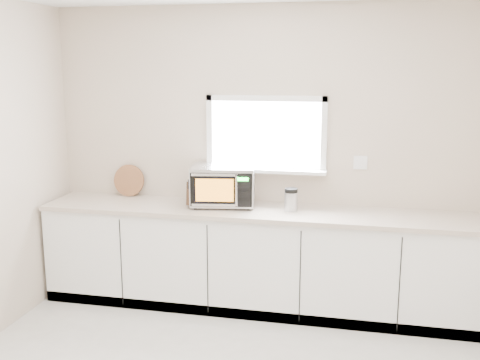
# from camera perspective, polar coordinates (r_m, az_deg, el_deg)

# --- Properties ---
(back_wall) EXTENTS (4.00, 0.17, 2.70)m
(back_wall) POSITION_cam_1_polar(r_m,az_deg,el_deg) (5.15, 2.66, 2.62)
(back_wall) COLOR #BAA894
(back_wall) RESTS_ON ground
(cabinets) EXTENTS (3.92, 0.60, 0.88)m
(cabinets) POSITION_cam_1_polar(r_m,az_deg,el_deg) (5.10, 1.98, -8.21)
(cabinets) COLOR white
(cabinets) RESTS_ON ground
(countertop) EXTENTS (3.92, 0.64, 0.04)m
(countertop) POSITION_cam_1_polar(r_m,az_deg,el_deg) (4.95, 2.00, -3.23)
(countertop) COLOR beige
(countertop) RESTS_ON cabinets
(microwave) EXTENTS (0.62, 0.52, 0.36)m
(microwave) POSITION_cam_1_polar(r_m,az_deg,el_deg) (5.06, -1.72, -0.46)
(microwave) COLOR black
(microwave) RESTS_ON countertop
(knife_block) EXTENTS (0.13, 0.21, 0.29)m
(knife_block) POSITION_cam_1_polar(r_m,az_deg,el_deg) (5.02, -4.83, -1.37)
(knife_block) COLOR #4A341A
(knife_block) RESTS_ON countertop
(cutting_board) EXTENTS (0.31, 0.07, 0.30)m
(cutting_board) POSITION_cam_1_polar(r_m,az_deg,el_deg) (5.53, -11.21, -0.04)
(cutting_board) COLOR olive
(cutting_board) RESTS_ON countertop
(coffee_grinder) EXTENTS (0.13, 0.13, 0.20)m
(coffee_grinder) POSITION_cam_1_polar(r_m,az_deg,el_deg) (4.90, 5.21, -1.98)
(coffee_grinder) COLOR #B7B9BF
(coffee_grinder) RESTS_ON countertop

